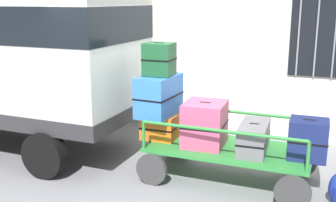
{
  "coord_description": "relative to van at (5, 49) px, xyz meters",
  "views": [
    {
      "loc": [
        2.41,
        -5.37,
        2.59
      ],
      "look_at": [
        0.13,
        0.19,
        1.11
      ],
      "focal_mm": 44.38,
      "sensor_mm": 36.0,
      "label": 1
    }
  ],
  "objects": [
    {
      "name": "ground_plane",
      "position": [
        2.98,
        -0.26,
        -1.74
      ],
      "size": [
        40.0,
        40.0,
        0.0
      ],
      "primitive_type": "plane",
      "color": "gray"
    },
    {
      "name": "suitcase_midright_bottom",
      "position": [
        5.13,
        -0.08,
        -0.96
      ],
      "size": [
        0.52,
        0.46,
        0.54
      ],
      "color": "navy",
      "rests_on": "luggage_cart"
    },
    {
      "name": "suitcase_center_bottom",
      "position": [
        4.41,
        -0.1,
        -1.03
      ],
      "size": [
        0.43,
        0.84,
        0.41
      ],
      "color": "slate",
      "rests_on": "luggage_cart"
    },
    {
      "name": "cart_railing",
      "position": [
        4.05,
        -0.07,
        -0.89
      ],
      "size": [
        2.27,
        1.04,
        0.42
      ],
      "color": "#2D8438",
      "rests_on": "luggage_cart"
    },
    {
      "name": "suitcase_left_bottom",
      "position": [
        2.98,
        -0.07,
        -1.04
      ],
      "size": [
        0.54,
        0.46,
        0.38
      ],
      "color": "orange",
      "rests_on": "luggage_cart"
    },
    {
      "name": "luggage_cart",
      "position": [
        4.05,
        -0.07,
        -1.33
      ],
      "size": [
        2.4,
        1.18,
        0.51
      ],
      "color": "#2D8438",
      "rests_on": "ground"
    },
    {
      "name": "van",
      "position": [
        0.0,
        0.0,
        0.0
      ],
      "size": [
        4.77,
        2.13,
        2.84
      ],
      "color": "silver",
      "rests_on": "ground"
    },
    {
      "name": "suitcase_left_middle",
      "position": [
        2.98,
        -0.11,
        -0.55
      ],
      "size": [
        0.51,
        0.8,
        0.61
      ],
      "color": "#3372C6",
      "rests_on": "suitcase_left_bottom"
    },
    {
      "name": "suitcase_left_top",
      "position": [
        2.98,
        -0.09,
        -0.01
      ],
      "size": [
        0.44,
        0.4,
        0.48
      ],
      "color": "#194C28",
      "rests_on": "suitcase_left_middle"
    },
    {
      "name": "building_wall",
      "position": [
        2.98,
        2.27,
        0.75
      ],
      "size": [
        12.0,
        0.38,
        5.0
      ],
      "color": "silver",
      "rests_on": "ground"
    },
    {
      "name": "suitcase_midleft_bottom",
      "position": [
        3.7,
        -0.1,
        -0.91
      ],
      "size": [
        0.63,
        0.69,
        0.65
      ],
      "color": "#CC4C72",
      "rests_on": "luggage_cart"
    }
  ]
}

